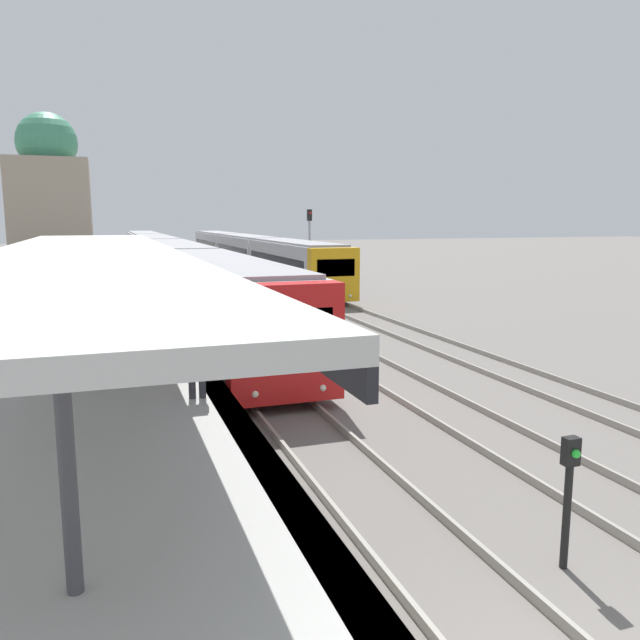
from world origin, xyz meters
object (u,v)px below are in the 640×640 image
Objects in this scene: train_far at (247,253)px; signal_mast_far at (310,239)px; train_near at (165,260)px; signal_post_near at (569,488)px; person_on_platform at (196,350)px.

signal_mast_far is at bearing -83.67° from train_far.
train_near is at bearing -135.23° from train_far.
train_far is 12.13m from signal_mast_far.
signal_post_near is at bearing -87.55° from train_near.
train_near is 33.40× the size of signal_post_near.
train_near is 9.91m from train_far.
train_far is at bearing 44.77° from train_near.
signal_mast_far is (8.36, -4.99, 1.41)m from train_near.
signal_post_near is (1.55, -36.23, -0.63)m from train_near.
train_far is 43.56m from signal_post_near.
train_near reaches higher than signal_post_near.
train_near is at bearing 149.17° from signal_mast_far.
train_far reaches higher than person_on_platform.
person_on_platform is at bearing -103.97° from train_far.
train_far is (9.22, 37.07, -0.16)m from person_on_platform.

